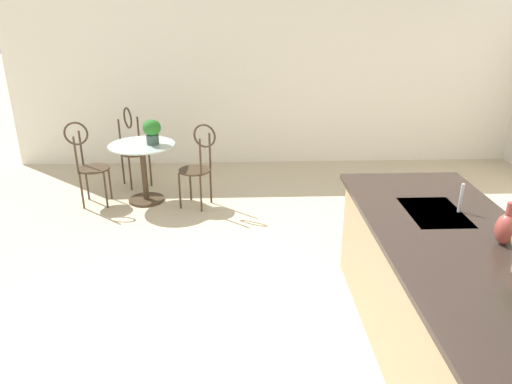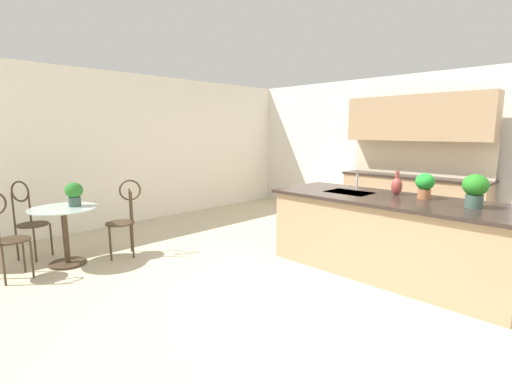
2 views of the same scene
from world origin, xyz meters
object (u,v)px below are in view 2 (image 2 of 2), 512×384
at_px(chair_near_window, 5,232).
at_px(potted_plant_counter_near, 425,184).
at_px(potted_plant_on_table, 74,193).
at_px(chair_toward_desk, 28,216).
at_px(potted_plant_counter_far, 475,189).
at_px(bistro_table, 65,231).
at_px(chair_by_island, 124,215).
at_px(vase_on_counter, 397,186).

relative_size(chair_near_window, potted_plant_counter_near, 3.55).
distance_m(chair_near_window, potted_plant_on_table, 0.86).
relative_size(chair_toward_desk, potted_plant_counter_far, 3.05).
height_order(bistro_table, chair_by_island, chair_by_island).
xyz_separation_m(chair_near_window, vase_on_counter, (2.90, 3.50, 0.46)).
bearing_deg(chair_toward_desk, potted_plant_counter_near, 37.70).
relative_size(bistro_table, vase_on_counter, 2.78).
bearing_deg(chair_by_island, chair_near_window, -95.52).
distance_m(potted_plant_counter_near, vase_on_counter, 0.36).
xyz_separation_m(potted_plant_counter_near, potted_plant_counter_far, (0.55, -0.16, 0.03)).
height_order(bistro_table, potted_plant_on_table, potted_plant_on_table).
xyz_separation_m(chair_by_island, chair_toward_desk, (-0.81, -0.94, 0.00)).
height_order(bistro_table, chair_toward_desk, chair_toward_desk).
bearing_deg(chair_near_window, potted_plant_counter_near, 46.65).
xyz_separation_m(chair_near_window, potted_plant_on_table, (-0.06, 0.79, 0.34)).
bearing_deg(vase_on_counter, chair_by_island, -142.06).
relative_size(bistro_table, chair_toward_desk, 0.77).
height_order(chair_by_island, potted_plant_on_table, potted_plant_on_table).
xyz_separation_m(chair_near_window, chair_by_island, (0.13, 1.34, 0.00)).
distance_m(bistro_table, chair_toward_desk, 0.68).
bearing_deg(potted_plant_counter_near, chair_near_window, -133.35).
xyz_separation_m(bistro_table, chair_toward_desk, (-0.62, -0.25, 0.13)).
xyz_separation_m(potted_plant_on_table, vase_on_counter, (2.96, 2.71, 0.12)).
bearing_deg(potted_plant_on_table, bistro_table, -92.24).
distance_m(bistro_table, potted_plant_counter_far, 4.73).
distance_m(chair_toward_desk, potted_plant_counter_near, 5.00).
height_order(chair_toward_desk, potted_plant_counter_far, potted_plant_counter_far).
bearing_deg(potted_plant_counter_near, potted_plant_counter_far, -16.08).
bearing_deg(chair_by_island, potted_plant_on_table, -109.07).
height_order(bistro_table, chair_near_window, chair_near_window).
bearing_deg(chair_near_window, vase_on_counter, 50.34).
relative_size(chair_near_window, chair_toward_desk, 1.00).
bearing_deg(bistro_table, chair_near_window, -84.05).
height_order(chair_by_island, potted_plant_counter_near, potted_plant_counter_near).
distance_m(bistro_table, chair_near_window, 0.66).
bearing_deg(chair_toward_desk, bistro_table, 21.61).
relative_size(chair_near_window, vase_on_counter, 3.62).
distance_m(potted_plant_on_table, potted_plant_counter_far, 4.61).
relative_size(potted_plant_counter_far, vase_on_counter, 1.19).
xyz_separation_m(potted_plant_counter_far, vase_on_counter, (-0.90, 0.21, -0.09)).
bearing_deg(potted_plant_counter_far, vase_on_counter, 166.63).
bearing_deg(potted_plant_on_table, potted_plant_counter_far, 32.91).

